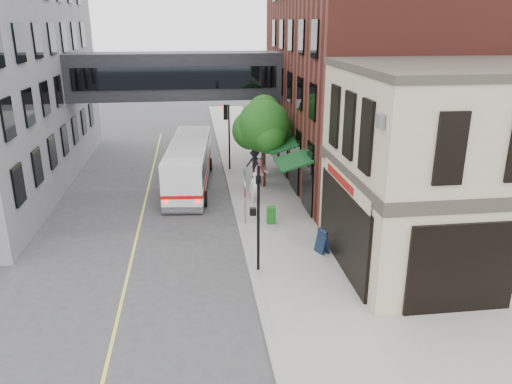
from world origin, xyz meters
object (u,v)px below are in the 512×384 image
object	(u,v)px
pedestrian_b	(261,173)
pedestrian_c	(255,163)
bus	(189,162)
newspaper_box	(271,215)
pedestrian_a	(255,187)
sandwich_board	(322,241)

from	to	relation	value
pedestrian_b	pedestrian_c	distance (m)	2.27
bus	pedestrian_b	world-z (taller)	bus
pedestrian_b	newspaper_box	world-z (taller)	pedestrian_b
bus	pedestrian_a	bearing A→B (deg)	-46.47
pedestrian_b	newspaper_box	distance (m)	5.74
pedestrian_c	sandwich_board	bearing A→B (deg)	-49.21
pedestrian_c	newspaper_box	size ratio (longest dim) A/B	2.14
bus	newspaper_box	xyz separation A→B (m)	(4.10, -7.14, -0.97)
pedestrian_a	pedestrian_c	distance (m)	4.77
pedestrian_a	pedestrian_b	size ratio (longest dim) A/B	0.92
bus	sandwich_board	xyz separation A→B (m)	(5.82, -10.81, -0.86)
pedestrian_a	pedestrian_c	bearing A→B (deg)	96.18
pedestrian_b	sandwich_board	xyz separation A→B (m)	(1.45, -9.38, -0.39)
pedestrian_b	bus	bearing A→B (deg)	175.38
pedestrian_c	sandwich_board	xyz separation A→B (m)	(1.55, -11.65, -0.40)
newspaper_box	pedestrian_a	bearing A→B (deg)	100.57
pedestrian_b	sandwich_board	bearing A→B (deg)	-67.71
pedestrian_a	bus	bearing A→B (deg)	146.55
bus	sandwich_board	distance (m)	12.30
pedestrian_c	bus	bearing A→B (deg)	-135.61
bus	pedestrian_c	distance (m)	4.37
pedestrian_a	newspaper_box	xyz separation A→B (m)	(0.40, -3.25, -0.42)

